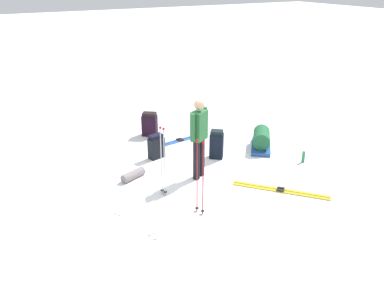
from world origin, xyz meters
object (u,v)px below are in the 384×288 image
object	(u,v)px
ski_pair_far	(280,190)
backpack_bright	(217,144)
ski_poles_planted_near	(200,174)
sleeping_mat_rolled	(133,175)
skier_standing	(199,135)
backpack_small_spare	(150,124)
gear_sled	(261,140)
ski_pair_near	(180,140)
backpack_large_dark	(156,147)
thermos_bottle	(303,157)
ski_poles_planted_far	(163,158)

from	to	relation	value
ski_pair_far	backpack_bright	distance (m)	1.99
ski_poles_planted_near	sleeping_mat_rolled	world-z (taller)	ski_poles_planted_near
skier_standing	backpack_bright	world-z (taller)	skier_standing
ski_poles_planted_near	skier_standing	bearing A→B (deg)	150.65
backpack_small_spare	gear_sled	world-z (taller)	backpack_small_spare
ski_pair_near	ski_pair_far	world-z (taller)	same
backpack_bright	backpack_large_dark	bearing A→B (deg)	-119.04
backpack_large_dark	backpack_small_spare	world-z (taller)	backpack_small_spare
ski_pair_near	backpack_small_spare	world-z (taller)	backpack_small_spare
ski_pair_near	thermos_bottle	xyz separation A→B (m)	(2.49, 1.85, 0.12)
ski_pair_near	backpack_bright	bearing A→B (deg)	11.37
backpack_bright	thermos_bottle	world-z (taller)	backpack_bright
skier_standing	ski_poles_planted_far	bearing A→B (deg)	-73.03
ski_poles_planted_far	gear_sled	xyz separation A→B (m)	(-0.86, 3.04, -0.54)
sleeping_mat_rolled	thermos_bottle	xyz separation A→B (m)	(1.13, 3.66, 0.04)
ski_pair_far	gear_sled	distance (m)	2.13
backpack_large_dark	backpack_bright	world-z (taller)	backpack_bright
backpack_large_dark	ski_poles_planted_far	xyz separation A→B (m)	(1.60, -0.59, 0.49)
skier_standing	ski_poles_planted_near	bearing A→B (deg)	-29.35
skier_standing	ski_pair_far	distance (m)	1.96
backpack_large_dark	backpack_small_spare	size ratio (longest dim) A/B	0.90
ski_pair_near	backpack_large_dark	size ratio (longest dim) A/B	3.10
ski_pair_near	sleeping_mat_rolled	world-z (taller)	sleeping_mat_rolled
ski_pair_near	backpack_large_dark	world-z (taller)	backpack_large_dark
ski_pair_near	sleeping_mat_rolled	distance (m)	2.27
ski_pair_near	gear_sled	bearing A→B (deg)	47.34
backpack_bright	thermos_bottle	xyz separation A→B (m)	(1.17, 1.58, -0.20)
backpack_small_spare	sleeping_mat_rolled	distance (m)	2.47
skier_standing	sleeping_mat_rolled	bearing A→B (deg)	-115.81
ski_pair_far	backpack_small_spare	bearing A→B (deg)	-165.42
backpack_bright	ski_poles_planted_far	bearing A→B (deg)	-62.57
backpack_large_dark	thermos_bottle	world-z (taller)	backpack_large_dark
sleeping_mat_rolled	ski_poles_planted_far	bearing A→B (deg)	17.48
ski_poles_planted_far	sleeping_mat_rolled	distance (m)	1.15
backpack_large_dark	ski_pair_near	bearing A→B (deg)	124.20
ski_poles_planted_far	skier_standing	bearing A→B (deg)	106.97
ski_poles_planted_near	sleeping_mat_rolled	bearing A→B (deg)	-162.95
skier_standing	ski_pair_far	xyz separation A→B (m)	(1.31, 1.11, -0.94)
backpack_large_dark	backpack_small_spare	bearing A→B (deg)	162.24
sleeping_mat_rolled	ski_pair_far	bearing A→B (deg)	50.86
ski_pair_near	backpack_small_spare	distance (m)	0.93
skier_standing	ski_pair_near	size ratio (longest dim) A/B	0.97
ski_poles_planted_far	sleeping_mat_rolled	size ratio (longest dim) A/B	2.53
backpack_small_spare	thermos_bottle	size ratio (longest dim) A/B	2.42
backpack_small_spare	thermos_bottle	distance (m)	3.99
backpack_small_spare	gear_sled	bearing A→B (deg)	43.66
sleeping_mat_rolled	thermos_bottle	distance (m)	3.83
gear_sled	thermos_bottle	size ratio (longest dim) A/B	4.27
backpack_large_dark	backpack_bright	xyz separation A→B (m)	(0.67, 1.21, 0.05)
ski_pair_near	gear_sled	xyz separation A→B (m)	(1.39, 1.51, 0.21)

